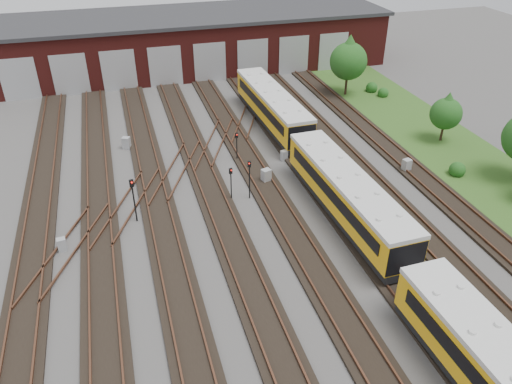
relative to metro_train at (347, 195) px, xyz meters
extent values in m
plane|color=#43403E|center=(-6.00, -4.56, -1.83)|extent=(120.00, 120.00, 0.00)
cube|color=black|center=(-20.00, -4.56, -1.74)|extent=(2.40, 70.00, 0.18)
cube|color=brown|center=(-20.72, -4.56, -1.58)|extent=(0.10, 70.00, 0.15)
cube|color=brown|center=(-19.28, -4.56, -1.58)|extent=(0.10, 70.00, 0.15)
cube|color=black|center=(-16.00, -4.56, -1.74)|extent=(2.40, 70.00, 0.18)
cube|color=brown|center=(-16.72, -4.56, -1.58)|extent=(0.10, 70.00, 0.15)
cube|color=brown|center=(-15.28, -4.56, -1.58)|extent=(0.10, 70.00, 0.15)
cube|color=black|center=(-12.00, -4.56, -1.74)|extent=(2.40, 70.00, 0.18)
cube|color=brown|center=(-12.72, -4.56, -1.58)|extent=(0.10, 70.00, 0.15)
cube|color=brown|center=(-11.28, -4.56, -1.58)|extent=(0.10, 70.00, 0.15)
cube|color=black|center=(-8.00, -4.56, -1.74)|extent=(2.40, 70.00, 0.18)
cube|color=brown|center=(-8.72, -4.56, -1.58)|extent=(0.10, 70.00, 0.15)
cube|color=brown|center=(-7.28, -4.56, -1.58)|extent=(0.10, 70.00, 0.15)
cube|color=black|center=(-4.00, -4.56, -1.74)|extent=(2.40, 70.00, 0.18)
cube|color=brown|center=(-4.72, -4.56, -1.58)|extent=(0.10, 70.00, 0.15)
cube|color=brown|center=(-3.28, -4.56, -1.58)|extent=(0.10, 70.00, 0.15)
cube|color=black|center=(0.00, -4.56, -1.74)|extent=(2.40, 70.00, 0.18)
cube|color=brown|center=(-0.72, -4.56, -1.58)|extent=(0.10, 70.00, 0.15)
cube|color=brown|center=(0.72, -4.56, -1.58)|extent=(0.10, 70.00, 0.15)
cube|color=black|center=(4.00, -4.56, -1.74)|extent=(2.40, 70.00, 0.18)
cube|color=brown|center=(3.28, -4.56, -1.58)|extent=(0.10, 70.00, 0.15)
cube|color=brown|center=(4.72, -4.56, -1.58)|extent=(0.10, 70.00, 0.15)
cube|color=black|center=(8.00, -4.56, -1.74)|extent=(2.40, 70.00, 0.18)
cube|color=brown|center=(7.28, -4.56, -1.58)|extent=(0.10, 70.00, 0.15)
cube|color=brown|center=(8.72, -4.56, -1.58)|extent=(0.10, 70.00, 0.15)
cube|color=brown|center=(-14.00, 5.44, -1.58)|extent=(5.40, 9.62, 0.15)
cube|color=brown|center=(-10.00, 9.44, -1.58)|extent=(5.40, 9.62, 0.15)
cube|color=brown|center=(-6.00, 13.44, -1.58)|extent=(5.40, 9.62, 0.15)
cube|color=brown|center=(-18.00, 1.44, -1.58)|extent=(5.40, 9.62, 0.15)
cube|color=brown|center=(-2.00, 17.44, -1.58)|extent=(5.40, 9.62, 0.15)
cube|color=#551815|center=(-6.00, 35.44, 1.17)|extent=(50.00, 12.00, 6.00)
cube|color=#2A2A2D|center=(-6.00, 35.44, 4.32)|extent=(51.00, 12.50, 0.40)
cube|color=#A2A4A8|center=(-23.00, 29.42, 0.37)|extent=(3.60, 0.12, 4.40)
cube|color=#A2A4A8|center=(-18.00, 29.42, 0.37)|extent=(3.60, 0.12, 4.40)
cube|color=#A2A4A8|center=(-13.00, 29.42, 0.37)|extent=(3.60, 0.12, 4.40)
cube|color=#A2A4A8|center=(-8.00, 29.42, 0.37)|extent=(3.60, 0.12, 4.40)
cube|color=#A2A4A8|center=(-3.00, 29.42, 0.37)|extent=(3.60, 0.12, 4.40)
cube|color=#A2A4A8|center=(2.00, 29.42, 0.37)|extent=(3.60, 0.12, 4.40)
cube|color=#A2A4A8|center=(7.00, 29.42, 0.37)|extent=(3.60, 0.12, 4.40)
cube|color=#A2A4A8|center=(12.00, 29.42, 0.37)|extent=(3.60, 0.12, 4.40)
cube|color=#2B511B|center=(13.00, 5.44, -1.81)|extent=(8.00, 55.00, 0.05)
cube|color=black|center=(0.00, 0.00, -1.22)|extent=(2.60, 14.26, 0.57)
cube|color=#E3AE0C|center=(0.00, 0.00, 0.11)|extent=(2.88, 14.26, 2.08)
cube|color=silver|center=(0.00, 0.00, 1.29)|extent=(2.98, 14.27, 0.28)
cube|color=black|center=(-1.25, -0.04, 0.34)|extent=(0.43, 12.49, 0.80)
cube|color=black|center=(1.25, 0.04, 0.34)|extent=(0.43, 12.49, 0.80)
cube|color=black|center=(0.00, 16.00, -1.22)|extent=(2.60, 14.26, 0.57)
cube|color=#E3AE0C|center=(0.00, 16.00, 0.11)|extent=(2.88, 14.26, 2.08)
cube|color=silver|center=(0.00, 16.00, 1.29)|extent=(2.98, 14.27, 0.28)
cube|color=black|center=(-1.25, 15.96, 0.34)|extent=(0.43, 12.49, 0.80)
cube|color=black|center=(1.25, 16.04, 0.34)|extent=(0.43, 12.49, 0.80)
cylinder|color=black|center=(-13.58, 3.61, -0.48)|extent=(0.10, 0.10, 2.71)
cube|color=black|center=(-13.58, 3.61, 1.13)|extent=(0.29, 0.22, 0.51)
sphere|color=red|center=(-13.58, 3.51, 1.23)|extent=(0.12, 0.12, 0.12)
cylinder|color=black|center=(-4.93, 10.07, -0.81)|extent=(0.09, 0.09, 2.04)
cube|color=black|center=(-4.93, 10.07, 0.42)|extent=(0.23, 0.16, 0.44)
sphere|color=red|center=(-4.93, 9.98, 0.51)|extent=(0.10, 0.10, 0.10)
cylinder|color=black|center=(-5.51, 4.23, -0.54)|extent=(0.09, 0.09, 2.58)
cube|color=black|center=(-5.51, 4.23, 0.97)|extent=(0.26, 0.21, 0.45)
sphere|color=red|center=(-5.51, 4.14, 1.06)|extent=(0.11, 0.11, 0.11)
cylinder|color=black|center=(-6.83, 4.36, -0.75)|extent=(0.09, 0.09, 2.17)
cube|color=black|center=(-6.83, 4.36, 0.56)|extent=(0.24, 0.19, 0.43)
sphere|color=red|center=(-6.83, 4.27, 0.64)|extent=(0.10, 0.10, 0.10)
cube|color=#9B9DA0|center=(-18.25, 1.70, -1.39)|extent=(0.57, 0.50, 0.88)
cube|color=#9B9DA0|center=(-13.45, 14.84, -1.31)|extent=(0.78, 0.72, 1.04)
cube|color=#9B9DA0|center=(-3.69, 6.06, -1.29)|extent=(0.79, 0.72, 1.09)
cube|color=#9B9DA0|center=(-1.21, 9.05, -1.41)|extent=(0.59, 0.53, 0.85)
cube|color=#9B9DA0|center=(7.40, 4.53, -1.31)|extent=(0.71, 0.63, 1.04)
cylinder|color=black|center=(10.00, 21.26, -0.84)|extent=(0.25, 0.25, 1.99)
sphere|color=#144814|center=(10.00, 21.26, 1.81)|extent=(3.86, 3.86, 3.86)
cone|color=#144814|center=(10.00, 21.26, 3.19)|extent=(3.31, 3.31, 2.76)
cylinder|color=black|center=(13.24, 8.55, -1.14)|extent=(0.20, 0.20, 1.39)
sphere|color=#144814|center=(13.24, 8.55, 0.72)|extent=(2.71, 2.71, 2.71)
cone|color=#144814|center=(13.24, 8.55, 1.69)|extent=(2.32, 2.32, 1.94)
sphere|color=#144814|center=(10.89, 2.91, -1.20)|extent=(1.26, 1.26, 1.26)
sphere|color=#144814|center=(13.11, 21.25, -1.21)|extent=(1.25, 1.25, 1.25)
sphere|color=#144814|center=(13.60, 19.58, -1.26)|extent=(1.14, 1.14, 1.14)
camera|label=1|loc=(-13.66, -25.06, 17.57)|focal=35.00mm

